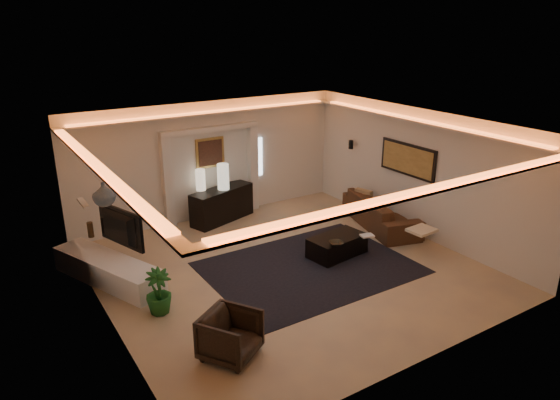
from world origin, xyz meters
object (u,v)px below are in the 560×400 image
armchair (230,336)px  console (222,205)px  coffee_table (337,246)px  sofa (381,212)px

armchair → console: bearing=32.2°
console → armchair: (-2.32, -4.97, -0.05)m
coffee_table → armchair: bearing=-159.4°
console → armchair: 5.49m
coffee_table → armchair: size_ratio=1.56×
coffee_table → armchair: 3.95m
coffee_table → console: bearing=102.7°
sofa → armchair: bearing=131.5°
console → coffee_table: console is taller
console → armchair: size_ratio=2.17×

